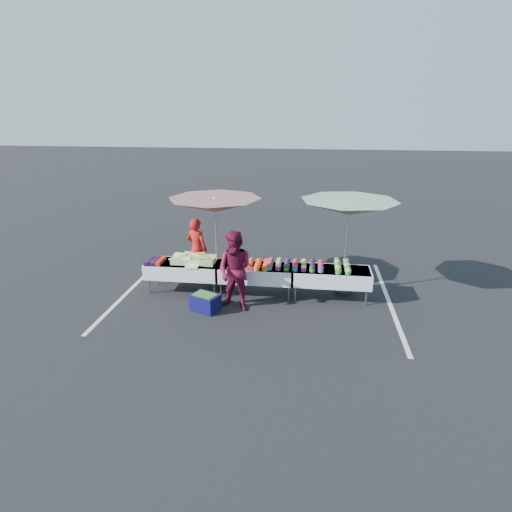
# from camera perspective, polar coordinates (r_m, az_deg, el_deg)

# --- Properties ---
(ground) EXTENTS (80.00, 80.00, 0.00)m
(ground) POSITION_cam_1_polar(r_m,az_deg,el_deg) (10.62, 0.00, -5.10)
(ground) COLOR black
(stripe_left) EXTENTS (0.10, 5.00, 0.00)m
(stripe_left) POSITION_cam_1_polar(r_m,az_deg,el_deg) (11.45, -16.13, -4.04)
(stripe_left) COLOR silver
(stripe_left) RESTS_ON ground
(stripe_right) EXTENTS (0.10, 5.00, 0.00)m
(stripe_right) POSITION_cam_1_polar(r_m,az_deg,el_deg) (10.73, 17.30, -5.77)
(stripe_right) COLOR silver
(stripe_right) RESTS_ON ground
(table_left) EXTENTS (1.86, 0.81, 0.75)m
(table_left) POSITION_cam_1_polar(r_m,az_deg,el_deg) (10.76, -9.55, -1.69)
(table_left) COLOR white
(table_left) RESTS_ON ground
(table_center) EXTENTS (1.86, 0.81, 0.75)m
(table_center) POSITION_cam_1_polar(r_m,az_deg,el_deg) (10.40, 0.00, -2.17)
(table_center) COLOR white
(table_center) RESTS_ON ground
(table_right) EXTENTS (1.86, 0.81, 0.75)m
(table_right) POSITION_cam_1_polar(r_m,az_deg,el_deg) (10.34, 9.95, -2.61)
(table_right) COLOR white
(table_right) RESTS_ON ground
(berry_punnets) EXTENTS (0.40, 0.54, 0.08)m
(berry_punnets) POSITION_cam_1_polar(r_m,az_deg,el_deg) (10.86, -13.29, -0.59)
(berry_punnets) COLOR black
(berry_punnets) RESTS_ON table_left
(corn_pile) EXTENTS (1.16, 0.57, 0.26)m
(corn_pile) POSITION_cam_1_polar(r_m,az_deg,el_deg) (10.65, -8.33, -0.39)
(corn_pile) COLOR #C1D06B
(corn_pile) RESTS_ON table_left
(plastic_bags) EXTENTS (0.30, 0.25, 0.05)m
(plastic_bags) POSITION_cam_1_polar(r_m,az_deg,el_deg) (10.34, -8.49, -1.37)
(plastic_bags) COLOR white
(plastic_bags) RESTS_ON table_left
(carrot_bowls) EXTENTS (0.95, 0.69, 0.11)m
(carrot_bowls) POSITION_cam_1_polar(r_m,az_deg,el_deg) (10.33, -0.83, -1.03)
(carrot_bowls) COLOR orange
(carrot_bowls) RESTS_ON table_center
(potato_cups) EXTENTS (1.34, 0.58, 0.16)m
(potato_cups) POSITION_cam_1_polar(r_m,az_deg,el_deg) (10.24, 5.28, -1.12)
(potato_cups) COLOR #2873BE
(potato_cups) RESTS_ON table_right
(bean_baskets) EXTENTS (0.36, 0.86, 0.15)m
(bean_baskets) POSITION_cam_1_polar(r_m,az_deg,el_deg) (10.34, 11.45, -1.27)
(bean_baskets) COLOR #22882D
(bean_baskets) RESTS_ON table_right
(vendor) EXTENTS (0.71, 0.58, 1.66)m
(vendor) POSITION_cam_1_polar(r_m,az_deg,el_deg) (11.43, -7.88, 0.96)
(vendor) COLOR #A81513
(vendor) RESTS_ON ground
(customer) EXTENTS (1.04, 0.91, 1.83)m
(customer) POSITION_cam_1_polar(r_m,az_deg,el_deg) (9.54, -2.67, -2.07)
(customer) COLOR maroon
(customer) RESTS_ON ground
(umbrella_left) EXTENTS (2.45, 2.45, 2.33)m
(umbrella_left) POSITION_cam_1_polar(r_m,az_deg,el_deg) (10.51, -5.48, 6.69)
(umbrella_left) COLOR black
(umbrella_left) RESTS_ON ground
(umbrella_right) EXTENTS (2.74, 2.74, 2.36)m
(umbrella_right) POSITION_cam_1_polar(r_m,az_deg,el_deg) (10.29, 12.29, 6.23)
(umbrella_right) COLOR black
(umbrella_right) RESTS_ON ground
(storage_bin) EXTENTS (0.72, 0.63, 0.39)m
(storage_bin) POSITION_cam_1_polar(r_m,az_deg,el_deg) (9.81, -6.77, -6.11)
(storage_bin) COLOR #0E0E47
(storage_bin) RESTS_ON ground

